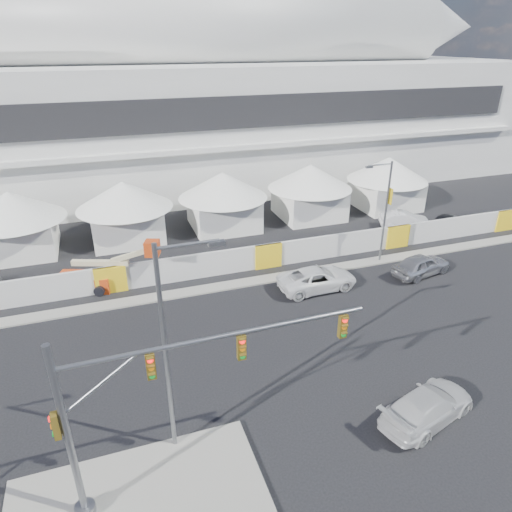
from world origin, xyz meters
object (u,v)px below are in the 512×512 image
object	(u,v)px
pickup_near	(428,406)
boom_lift	(95,275)
lot_car_b	(447,220)
streetlight_median	(171,338)
pickup_curb	(317,279)
lot_car_a	(405,220)
traffic_mast	(137,410)
sedan_silver	(421,265)
streetlight_curb	(384,206)

from	to	relation	value
pickup_near	boom_lift	distance (m)	23.67
lot_car_b	streetlight_median	world-z (taller)	streetlight_median
pickup_curb	lot_car_b	bearing A→B (deg)	-69.39
lot_car_a	traffic_mast	xyz separation A→B (m)	(-27.00, -21.21, 3.81)
sedan_silver	pickup_curb	distance (m)	8.57
lot_car_a	streetlight_curb	size ratio (longest dim) A/B	0.56
lot_car_b	sedan_silver	bearing A→B (deg)	112.36
traffic_mast	boom_lift	xyz separation A→B (m)	(-1.49, 18.52, -3.54)
traffic_mast	streetlight_curb	bearing A→B (deg)	37.22
sedan_silver	traffic_mast	bearing A→B (deg)	107.57
sedan_silver	streetlight_curb	size ratio (longest dim) A/B	0.59
streetlight_curb	pickup_curb	bearing A→B (deg)	-159.92
streetlight_curb	boom_lift	size ratio (longest dim) A/B	1.06
streetlight_median	lot_car_a	bearing A→B (deg)	36.85
pickup_curb	traffic_mast	xyz separation A→B (m)	(-13.73, -13.07, 3.77)
lot_car_b	streetlight_median	size ratio (longest dim) A/B	0.39
pickup_near	traffic_mast	distance (m)	13.65
lot_car_a	streetlight_curb	xyz separation A→B (m)	(-6.57, -5.69, 4.06)
pickup_curb	boom_lift	xyz separation A→B (m)	(-15.21, 5.45, 0.23)
lot_car_a	boom_lift	bearing A→B (deg)	119.09
traffic_mast	streetlight_curb	distance (m)	25.66
sedan_silver	pickup_near	bearing A→B (deg)	132.25
pickup_near	streetlight_curb	bearing A→B (deg)	-41.61
sedan_silver	streetlight_median	bearing A→B (deg)	104.76
pickup_curb	traffic_mast	world-z (taller)	traffic_mast
lot_car_a	lot_car_b	distance (m)	4.17
traffic_mast	streetlight_median	bearing A→B (deg)	53.07
traffic_mast	pickup_curb	bearing A→B (deg)	43.59
pickup_near	streetlight_curb	xyz separation A→B (m)	(7.33, 15.63, 4.04)
lot_car_b	boom_lift	size ratio (longest dim) A/B	0.49
streetlight_median	pickup_near	bearing A→B (deg)	-11.52
sedan_silver	streetlight_median	xyz separation A→B (m)	(-20.60, -10.20, 4.95)
pickup_curb	lot_car_b	world-z (taller)	pickup_curb
lot_car_b	streetlight_curb	xyz separation A→B (m)	(-10.57, -4.52, 4.17)
pickup_near	boom_lift	bearing A→B (deg)	21.58
pickup_near	lot_car_a	xyz separation A→B (m)	(13.89, 21.32, -0.02)
traffic_mast	streetlight_median	size ratio (longest dim) A/B	1.19
pickup_curb	streetlight_curb	distance (m)	8.19
pickup_curb	lot_car_a	bearing A→B (deg)	-59.85
boom_lift	streetlight_median	bearing A→B (deg)	-59.15
lot_car_a	traffic_mast	size ratio (longest dim) A/B	0.40
sedan_silver	pickup_curb	world-z (taller)	sedan_silver
lot_car_b	boom_lift	distance (m)	32.52
streetlight_curb	boom_lift	bearing A→B (deg)	172.21
pickup_near	lot_car_b	size ratio (longest dim) A/B	1.41
streetlight_curb	boom_lift	world-z (taller)	streetlight_curb
pickup_curb	streetlight_curb	bearing A→B (deg)	-71.28
streetlight_median	streetlight_curb	distance (m)	23.02
pickup_near	pickup_curb	bearing A→B (deg)	-19.18
pickup_curb	pickup_near	xyz separation A→B (m)	(-0.62, -13.18, -0.02)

